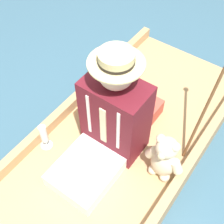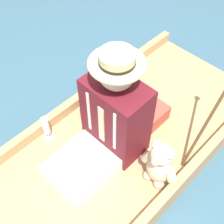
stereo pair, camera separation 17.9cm
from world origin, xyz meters
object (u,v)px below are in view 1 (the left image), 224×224
object	(u,v)px
seated_person	(110,121)
teddy_bear	(164,158)
wine_glass	(44,135)
walking_cane	(213,93)

from	to	relation	value
seated_person	teddy_bear	world-z (taller)	seated_person
wine_glass	teddy_bear	bearing A→B (deg)	-159.40
wine_glass	walking_cane	xyz separation A→B (m)	(-0.83, -0.72, 0.31)
seated_person	wine_glass	distance (m)	0.49
teddy_bear	walking_cane	xyz separation A→B (m)	(-0.06, -0.43, 0.26)
teddy_bear	walking_cane	distance (m)	0.51
teddy_bear	wine_glass	size ratio (longest dim) A/B	1.76
seated_person	wine_glass	world-z (taller)	seated_person
seated_person	wine_glass	bearing A→B (deg)	44.63
seated_person	teddy_bear	xyz separation A→B (m)	(-0.39, -0.04, -0.13)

